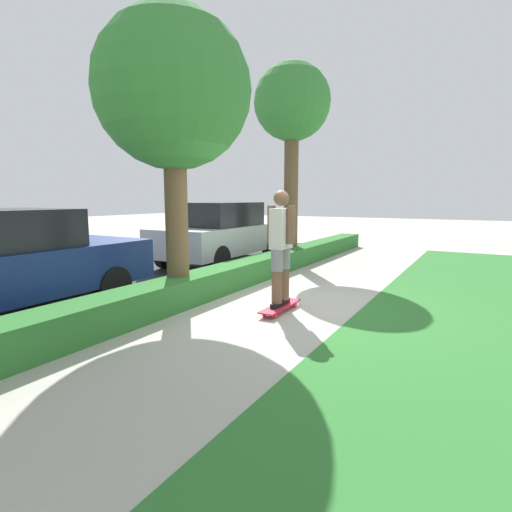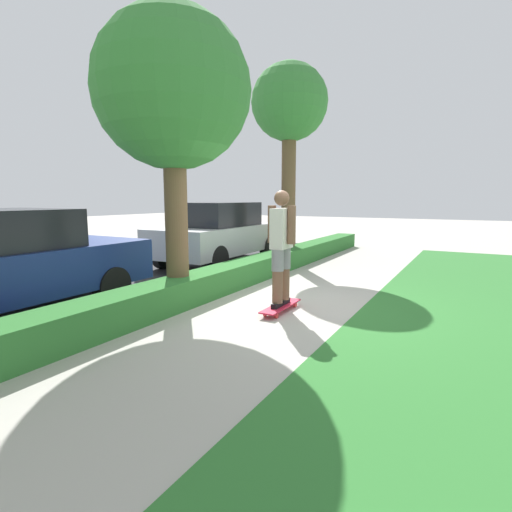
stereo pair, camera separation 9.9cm
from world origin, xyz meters
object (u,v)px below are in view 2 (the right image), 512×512
Objects in this scene: tree_far at (289,108)px; skateboard at (281,306)px; skater_person at (281,245)px; tree_mid at (173,93)px; parked_car_middle at (219,233)px.

skateboard is at bearing -156.79° from tree_far.
skater_person is 0.34× the size of tree_far.
tree_far is at bearing 1.69° from tree_mid.
tree_far is at bearing 23.21° from skateboard.
skateboard is 0.22× the size of tree_mid.
tree_far reaches higher than tree_mid.
parked_car_middle is (3.23, 3.33, 0.75)m from skateboard.
parked_car_middle is (3.23, 3.33, -0.19)m from skater_person.
skateboard is at bearing -79.14° from tree_mid.
tree_mid reaches higher than skateboard.
skater_person is (0.00, -0.00, 0.94)m from skateboard.
parked_car_middle is at bearing 24.45° from tree_mid.
tree_mid is at bearing -156.45° from parked_car_middle.
skater_person is 5.56m from tree_far.
skateboard is 0.20× the size of tree_far.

